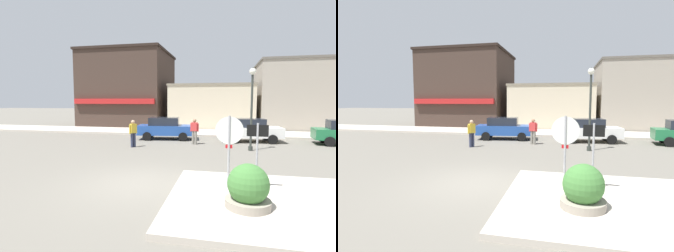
% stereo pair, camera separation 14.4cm
% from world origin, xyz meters
% --- Properties ---
extents(ground_plane, '(160.00, 160.00, 0.00)m').
position_xyz_m(ground_plane, '(0.00, 0.00, 0.00)').
color(ground_plane, '#6B665B').
extents(sidewalk_corner, '(6.40, 4.80, 0.15)m').
position_xyz_m(sidewalk_corner, '(4.48, -0.96, 0.07)').
color(sidewalk_corner, beige).
rests_on(sidewalk_corner, ground).
extents(kerb_far, '(80.00, 4.00, 0.15)m').
position_xyz_m(kerb_far, '(0.00, 13.89, 0.07)').
color(kerb_far, beige).
rests_on(kerb_far, ground).
extents(stop_sign, '(0.82, 0.08, 2.30)m').
position_xyz_m(stop_sign, '(2.87, -0.20, 1.52)').
color(stop_sign, '#9E9EA3').
rests_on(stop_sign, ground).
extents(one_way_sign, '(0.60, 0.07, 2.10)m').
position_xyz_m(one_way_sign, '(3.67, -0.20, 1.33)').
color(one_way_sign, '#9E9EA3').
rests_on(one_way_sign, ground).
extents(planter, '(1.10, 1.10, 1.23)m').
position_xyz_m(planter, '(3.32, -1.61, 0.56)').
color(planter, gray).
rests_on(planter, ground).
extents(lamp_post, '(0.36, 0.36, 4.54)m').
position_xyz_m(lamp_post, '(4.15, 6.85, 2.96)').
color(lamp_post, '#333833').
rests_on(lamp_post, ground).
extents(parked_car_nearest, '(4.16, 2.21, 1.56)m').
position_xyz_m(parked_car_nearest, '(-1.39, 10.10, 0.81)').
color(parked_car_nearest, '#234C9E').
rests_on(parked_car_nearest, ground).
extents(parked_car_second, '(4.16, 2.19, 1.56)m').
position_xyz_m(parked_car_second, '(4.37, 10.10, 0.81)').
color(parked_car_second, white).
rests_on(parked_car_second, ground).
extents(pedestrian_crossing_near, '(0.56, 0.28, 1.61)m').
position_xyz_m(pedestrian_crossing_near, '(0.89, 8.29, 0.87)').
color(pedestrian_crossing_near, gray).
rests_on(pedestrian_crossing_near, ground).
extents(pedestrian_crossing_far, '(0.39, 0.50, 1.61)m').
position_xyz_m(pedestrian_crossing_far, '(-2.54, 6.51, 0.87)').
color(pedestrian_crossing_far, '#2D334C').
rests_on(pedestrian_crossing_far, ground).
extents(building_corner_shop, '(8.94, 9.16, 8.07)m').
position_xyz_m(building_corner_shop, '(-7.86, 20.22, 4.04)').
color(building_corner_shop, '#3D2D26').
rests_on(building_corner_shop, ground).
extents(building_storefront_left_near, '(8.14, 5.86, 4.34)m').
position_xyz_m(building_storefront_left_near, '(1.44, 18.85, 2.17)').
color(building_storefront_left_near, beige).
rests_on(building_storefront_left_near, ground).
extents(building_storefront_left_mid, '(8.03, 7.70, 6.49)m').
position_xyz_m(building_storefront_left_mid, '(9.79, 19.78, 3.25)').
color(building_storefront_left_mid, '#9E9384').
rests_on(building_storefront_left_mid, ground).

